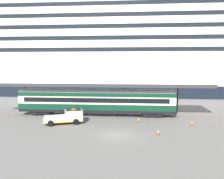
% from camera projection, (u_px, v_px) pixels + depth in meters
% --- Properties ---
extents(ground_plane, '(400.00, 400.00, 0.00)m').
position_uv_depth(ground_plane, '(117.00, 135.00, 27.25)').
color(ground_plane, slate).
extents(cruise_ship, '(131.98, 31.73, 35.98)m').
position_uv_depth(cruise_ship, '(104.00, 51.00, 71.72)').
color(cruise_ship, black).
rests_on(cruise_ship, ground).
extents(platform_canopy, '(35.38, 6.13, 5.48)m').
position_uv_depth(platform_canopy, '(97.00, 82.00, 37.74)').
color(platform_canopy, silver).
rests_on(platform_canopy, ground).
extents(train_carriage, '(24.54, 2.81, 4.11)m').
position_uv_depth(train_carriage, '(96.00, 101.00, 37.66)').
color(train_carriage, black).
rests_on(train_carriage, ground).
extents(service_truck, '(5.58, 3.68, 2.02)m').
position_uv_depth(service_truck, '(67.00, 116.00, 32.47)').
color(service_truck, silver).
rests_on(service_truck, ground).
extents(traffic_cone_near, '(0.36, 0.36, 0.72)m').
position_uv_depth(traffic_cone_near, '(158.00, 132.00, 27.37)').
color(traffic_cone_near, black).
rests_on(traffic_cone_near, ground).
extents(traffic_cone_mid, '(0.36, 0.36, 0.63)m').
position_uv_depth(traffic_cone_mid, '(192.00, 123.00, 31.44)').
color(traffic_cone_mid, black).
rests_on(traffic_cone_mid, ground).
extents(traffic_cone_far, '(0.36, 0.36, 0.74)m').
position_uv_depth(traffic_cone_far, '(139.00, 120.00, 33.13)').
color(traffic_cone_far, black).
rests_on(traffic_cone_far, ground).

